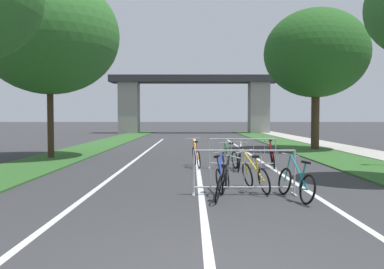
{
  "coord_description": "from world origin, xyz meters",
  "views": [
    {
      "loc": [
        -0.21,
        -4.49,
        1.8
      ],
      "look_at": [
        -0.28,
        12.31,
        1.08
      ],
      "focal_mm": 38.35,
      "sensor_mm": 36.0,
      "label": 1
    }
  ],
  "objects_px": {
    "tree_left_pine_far": "(51,35)",
    "bicycle_teal_6": "(298,183)",
    "crowd_barrier_nearest": "(246,173)",
    "bicycle_white_3": "(241,160)",
    "crowd_barrier_second": "(244,154)",
    "tree_right_maple_mid": "(318,53)",
    "bicycle_blue_4": "(224,176)",
    "bicycle_orange_5": "(198,156)",
    "bicycle_yellow_1": "(257,176)",
    "bicycle_black_7": "(224,183)",
    "bicycle_green_2": "(232,157)",
    "bicycle_red_0": "(274,156)"
  },
  "relations": [
    {
      "from": "bicycle_orange_5",
      "to": "crowd_barrier_second",
      "type": "bearing_deg",
      "value": -22.87
    },
    {
      "from": "crowd_barrier_nearest",
      "to": "bicycle_black_7",
      "type": "relative_size",
      "value": 1.46
    },
    {
      "from": "tree_right_maple_mid",
      "to": "crowd_barrier_nearest",
      "type": "bearing_deg",
      "value": -113.06
    },
    {
      "from": "bicycle_red_0",
      "to": "bicycle_black_7",
      "type": "height_order",
      "value": "bicycle_red_0"
    },
    {
      "from": "bicycle_black_7",
      "to": "crowd_barrier_nearest",
      "type": "bearing_deg",
      "value": 52.23
    },
    {
      "from": "bicycle_green_2",
      "to": "bicycle_black_7",
      "type": "distance_m",
      "value": 5.83
    },
    {
      "from": "tree_right_maple_mid",
      "to": "crowd_barrier_nearest",
      "type": "height_order",
      "value": "tree_right_maple_mid"
    },
    {
      "from": "tree_left_pine_far",
      "to": "tree_right_maple_mid",
      "type": "height_order",
      "value": "tree_left_pine_far"
    },
    {
      "from": "tree_right_maple_mid",
      "to": "bicycle_orange_5",
      "type": "xyz_separation_m",
      "value": [
        -6.59,
        -7.69,
        -4.86
      ]
    },
    {
      "from": "tree_right_maple_mid",
      "to": "bicycle_orange_5",
      "type": "height_order",
      "value": "tree_right_maple_mid"
    },
    {
      "from": "crowd_barrier_nearest",
      "to": "bicycle_white_3",
      "type": "bearing_deg",
      "value": 84.79
    },
    {
      "from": "tree_right_maple_mid",
      "to": "crowd_barrier_nearest",
      "type": "distance_m",
      "value": 14.92
    },
    {
      "from": "crowd_barrier_nearest",
      "to": "bicycle_white_3",
      "type": "relative_size",
      "value": 1.45
    },
    {
      "from": "bicycle_yellow_1",
      "to": "bicycle_black_7",
      "type": "height_order",
      "value": "bicycle_yellow_1"
    },
    {
      "from": "tree_right_maple_mid",
      "to": "bicycle_red_0",
      "type": "relative_size",
      "value": 4.34
    },
    {
      "from": "crowd_barrier_nearest",
      "to": "bicycle_yellow_1",
      "type": "xyz_separation_m",
      "value": [
        0.34,
        0.51,
        -0.16
      ]
    },
    {
      "from": "crowd_barrier_second",
      "to": "bicycle_black_7",
      "type": "height_order",
      "value": "crowd_barrier_second"
    },
    {
      "from": "bicycle_orange_5",
      "to": "bicycle_blue_4",
      "type": "bearing_deg",
      "value": -91.22
    },
    {
      "from": "tree_left_pine_far",
      "to": "bicycle_teal_6",
      "type": "relative_size",
      "value": 4.56
    },
    {
      "from": "crowd_barrier_nearest",
      "to": "bicycle_black_7",
      "type": "xyz_separation_m",
      "value": [
        -0.53,
        -0.45,
        -0.17
      ]
    },
    {
      "from": "bicycle_teal_6",
      "to": "bicycle_black_7",
      "type": "relative_size",
      "value": 1.06
    },
    {
      "from": "crowd_barrier_nearest",
      "to": "bicycle_green_2",
      "type": "distance_m",
      "value": 5.34
    },
    {
      "from": "tree_left_pine_far",
      "to": "bicycle_white_3",
      "type": "height_order",
      "value": "tree_left_pine_far"
    },
    {
      "from": "crowd_barrier_nearest",
      "to": "bicycle_orange_5",
      "type": "bearing_deg",
      "value": 101.15
    },
    {
      "from": "tree_left_pine_far",
      "to": "bicycle_orange_5",
      "type": "height_order",
      "value": "tree_left_pine_far"
    },
    {
      "from": "tree_left_pine_far",
      "to": "bicycle_green_2",
      "type": "height_order",
      "value": "tree_left_pine_far"
    },
    {
      "from": "tree_right_maple_mid",
      "to": "bicycle_yellow_1",
      "type": "relative_size",
      "value": 4.53
    },
    {
      "from": "bicycle_orange_5",
      "to": "bicycle_teal_6",
      "type": "height_order",
      "value": "bicycle_orange_5"
    },
    {
      "from": "crowd_barrier_nearest",
      "to": "bicycle_yellow_1",
      "type": "bearing_deg",
      "value": 56.73
    },
    {
      "from": "bicycle_yellow_1",
      "to": "bicycle_blue_4",
      "type": "xyz_separation_m",
      "value": [
        -0.8,
        -0.05,
        -0.0
      ]
    },
    {
      "from": "tree_left_pine_far",
      "to": "tree_right_maple_mid",
      "type": "bearing_deg",
      "value": 19.71
    },
    {
      "from": "bicycle_green_2",
      "to": "bicycle_blue_4",
      "type": "bearing_deg",
      "value": -111.52
    },
    {
      "from": "bicycle_orange_5",
      "to": "tree_left_pine_far",
      "type": "bearing_deg",
      "value": 145.88
    },
    {
      "from": "crowd_barrier_second",
      "to": "bicycle_green_2",
      "type": "xyz_separation_m",
      "value": [
        -0.4,
        0.42,
        -0.17
      ]
    },
    {
      "from": "tree_left_pine_far",
      "to": "bicycle_yellow_1",
      "type": "height_order",
      "value": "tree_left_pine_far"
    },
    {
      "from": "bicycle_blue_4",
      "to": "bicycle_orange_5",
      "type": "xyz_separation_m",
      "value": [
        -0.59,
        4.87,
        0.03
      ]
    },
    {
      "from": "tree_left_pine_far",
      "to": "crowd_barrier_nearest",
      "type": "bearing_deg",
      "value": -48.83
    },
    {
      "from": "crowd_barrier_second",
      "to": "bicycle_white_3",
      "type": "relative_size",
      "value": 1.45
    },
    {
      "from": "crowd_barrier_nearest",
      "to": "bicycle_black_7",
      "type": "bearing_deg",
      "value": -139.74
    },
    {
      "from": "crowd_barrier_second",
      "to": "bicycle_yellow_1",
      "type": "bearing_deg",
      "value": -92.97
    },
    {
      "from": "crowd_barrier_second",
      "to": "tree_left_pine_far",
      "type": "bearing_deg",
      "value": 156.16
    },
    {
      "from": "crowd_barrier_nearest",
      "to": "bicycle_blue_4",
      "type": "bearing_deg",
      "value": 134.96
    },
    {
      "from": "bicycle_white_3",
      "to": "crowd_barrier_second",
      "type": "bearing_deg",
      "value": 73.56
    },
    {
      "from": "bicycle_teal_6",
      "to": "bicycle_black_7",
      "type": "distance_m",
      "value": 1.6
    },
    {
      "from": "crowd_barrier_nearest",
      "to": "bicycle_green_2",
      "type": "relative_size",
      "value": 1.5
    },
    {
      "from": "bicycle_green_2",
      "to": "bicycle_blue_4",
      "type": "xyz_separation_m",
      "value": [
        -0.63,
        -4.87,
        0.01
      ]
    },
    {
      "from": "tree_right_maple_mid",
      "to": "bicycle_blue_4",
      "type": "bearing_deg",
      "value": -115.56
    },
    {
      "from": "bicycle_blue_4",
      "to": "bicycle_orange_5",
      "type": "relative_size",
      "value": 0.98
    },
    {
      "from": "bicycle_white_3",
      "to": "bicycle_teal_6",
      "type": "xyz_separation_m",
      "value": [
        0.65,
        -5.04,
        0.01
      ]
    },
    {
      "from": "tree_left_pine_far",
      "to": "bicycle_blue_4",
      "type": "xyz_separation_m",
      "value": [
        6.88,
        -7.94,
        -4.96
      ]
    }
  ]
}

